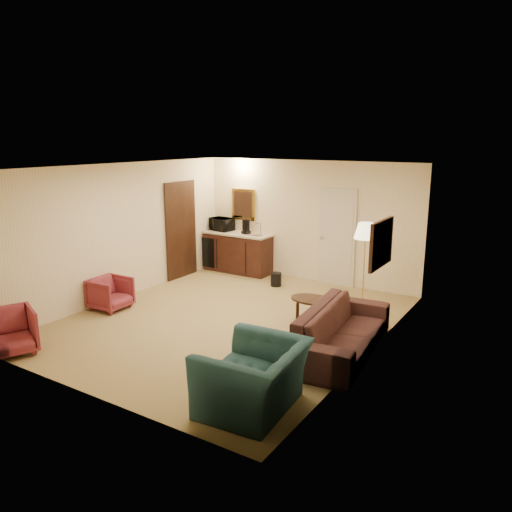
# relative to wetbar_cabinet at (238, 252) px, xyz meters

# --- Properties ---
(ground) EXTENTS (6.00, 6.00, 0.00)m
(ground) POSITION_rel_wetbar_cabinet_xyz_m (1.65, -2.72, -0.46)
(ground) COLOR #99824E
(ground) RESTS_ON ground
(room_walls) EXTENTS (5.02, 6.01, 2.61)m
(room_walls) POSITION_rel_wetbar_cabinet_xyz_m (1.55, -1.95, 1.26)
(room_walls) COLOR beige
(room_walls) RESTS_ON ground
(wetbar_cabinet) EXTENTS (1.64, 0.58, 0.92)m
(wetbar_cabinet) POSITION_rel_wetbar_cabinet_xyz_m (0.00, 0.00, 0.00)
(wetbar_cabinet) COLOR #351A10
(wetbar_cabinet) RESTS_ON ground
(sofa) EXTENTS (0.92, 2.40, 0.91)m
(sofa) POSITION_rel_wetbar_cabinet_xyz_m (3.80, -2.92, -0.00)
(sofa) COLOR black
(sofa) RESTS_ON ground
(teal_armchair) EXTENTS (0.87, 1.25, 1.04)m
(teal_armchair) POSITION_rel_wetbar_cabinet_xyz_m (3.55, -4.92, 0.06)
(teal_armchair) COLOR #1E444B
(teal_armchair) RESTS_ON ground
(rose_chair_near) EXTENTS (0.62, 0.65, 0.65)m
(rose_chair_near) POSITION_rel_wetbar_cabinet_xyz_m (-0.50, -3.39, -0.14)
(rose_chair_near) COLOR maroon
(rose_chair_near) RESTS_ON ground
(rose_chair_far) EXTENTS (0.88, 0.91, 0.72)m
(rose_chair_far) POSITION_rel_wetbar_cabinet_xyz_m (-0.25, -5.52, -0.10)
(rose_chair_far) COLOR maroon
(rose_chair_far) RESTS_ON ground
(coffee_table) EXTENTS (0.92, 0.78, 0.44)m
(coffee_table) POSITION_rel_wetbar_cabinet_xyz_m (2.94, -2.11, -0.24)
(coffee_table) COLOR black
(coffee_table) RESTS_ON ground
(floor_lamp) EXTENTS (0.55, 0.55, 1.59)m
(floor_lamp) POSITION_rel_wetbar_cabinet_xyz_m (3.35, -0.84, 0.33)
(floor_lamp) COLOR gold
(floor_lamp) RESTS_ON ground
(waste_bin) EXTENTS (0.26, 0.26, 0.28)m
(waste_bin) POSITION_rel_wetbar_cabinet_xyz_m (1.33, -0.53, -0.32)
(waste_bin) COLOR black
(waste_bin) RESTS_ON ground
(microwave) EXTENTS (0.58, 0.39, 0.37)m
(microwave) POSITION_rel_wetbar_cabinet_xyz_m (-0.50, 0.07, 0.64)
(microwave) COLOR black
(microwave) RESTS_ON wetbar_cabinet
(coffee_maker) EXTENTS (0.18, 0.18, 0.32)m
(coffee_maker) POSITION_rel_wetbar_cabinet_xyz_m (0.22, 0.03, 0.62)
(coffee_maker) COLOR black
(coffee_maker) RESTS_ON wetbar_cabinet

